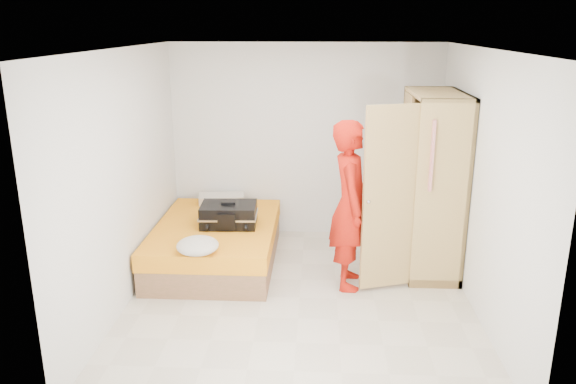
# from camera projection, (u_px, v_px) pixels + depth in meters

# --- Properties ---
(room) EXTENTS (4.00, 4.02, 2.60)m
(room) POSITION_uv_depth(u_px,v_px,m) (300.00, 181.00, 5.65)
(room) COLOR beige
(room) RESTS_ON ground
(bed) EXTENTS (1.42, 2.02, 0.50)m
(bed) POSITION_uv_depth(u_px,v_px,m) (216.00, 243.00, 6.86)
(bed) COLOR #9B6546
(bed) RESTS_ON ground
(wardrobe) EXTENTS (1.15, 1.37, 2.10)m
(wardrobe) POSITION_uv_depth(u_px,v_px,m) (428.00, 189.00, 6.47)
(wardrobe) COLOR tan
(wardrobe) RESTS_ON ground
(person) EXTENTS (0.45, 0.68, 1.87)m
(person) POSITION_uv_depth(u_px,v_px,m) (350.00, 205.00, 6.09)
(person) COLOR #BD0F0B
(person) RESTS_ON ground
(suitcase) EXTENTS (0.69, 0.53, 0.29)m
(suitcase) POSITION_uv_depth(u_px,v_px,m) (229.00, 215.00, 6.71)
(suitcase) COLOR black
(suitcase) RESTS_ON bed
(round_cushion) EXTENTS (0.45, 0.45, 0.17)m
(round_cushion) POSITION_uv_depth(u_px,v_px,m) (198.00, 246.00, 5.90)
(round_cushion) COLOR beige
(round_cushion) RESTS_ON bed
(pillow) EXTENTS (0.64, 0.39, 0.11)m
(pillow) POSITION_uv_depth(u_px,v_px,m) (222.00, 199.00, 7.59)
(pillow) COLOR beige
(pillow) RESTS_ON bed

